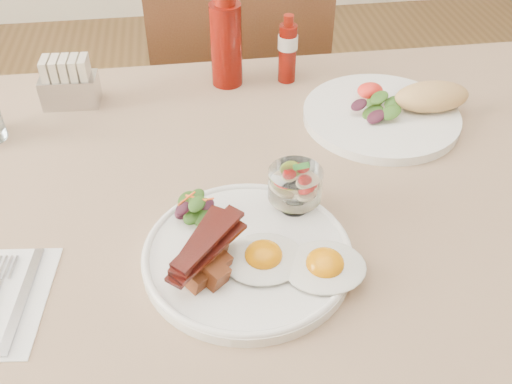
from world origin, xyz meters
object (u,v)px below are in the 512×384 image
object	(u,v)px
table	(283,233)
main_plate	(247,255)
second_plate	(393,110)
fruit_cup	(295,184)
hot_sauce_bottle	(288,50)
chair_far	(237,98)
sugar_caddy	(69,84)
ketchup_bottle	(226,43)

from	to	relation	value
table	main_plate	bearing A→B (deg)	-119.41
main_plate	second_plate	xyz separation A→B (m)	(0.30, 0.31, 0.01)
fruit_cup	hot_sauce_bottle	xyz separation A→B (m)	(0.06, 0.40, 0.01)
second_plate	table	bearing A→B (deg)	-142.60
chair_far	hot_sauce_bottle	xyz separation A→B (m)	(0.07, -0.32, 0.29)
main_plate	hot_sauce_bottle	world-z (taller)	hot_sauce_bottle
main_plate	fruit_cup	bearing A→B (deg)	44.79
fruit_cup	sugar_caddy	bearing A→B (deg)	133.90
chair_far	ketchup_bottle	xyz separation A→B (m)	(-0.05, -0.32, 0.31)
main_plate	sugar_caddy	bearing A→B (deg)	121.70
main_plate	second_plate	distance (m)	0.43
fruit_cup	chair_far	bearing A→B (deg)	90.27
fruit_cup	ketchup_bottle	distance (m)	0.41
table	sugar_caddy	xyz separation A→B (m)	(-0.35, 0.31, 0.13)
second_plate	hot_sauce_bottle	bearing A→B (deg)	134.49
table	fruit_cup	xyz separation A→B (m)	(0.00, -0.05, 0.15)
second_plate	ketchup_bottle	xyz separation A→B (m)	(-0.28, 0.17, 0.06)
fruit_cup	second_plate	bearing A→B (deg)	45.55
second_plate	fruit_cup	bearing A→B (deg)	-134.45
sugar_caddy	fruit_cup	bearing A→B (deg)	-42.97
chair_far	second_plate	world-z (taller)	chair_far
table	hot_sauce_bottle	world-z (taller)	hot_sauce_bottle
hot_sauce_bottle	sugar_caddy	world-z (taller)	hot_sauce_bottle
table	sugar_caddy	distance (m)	0.48
fruit_cup	main_plate	bearing A→B (deg)	-135.21
chair_far	second_plate	distance (m)	0.59
hot_sauce_bottle	fruit_cup	bearing A→B (deg)	-98.94
ketchup_bottle	second_plate	bearing A→B (deg)	-31.56
main_plate	second_plate	size ratio (longest dim) A/B	0.92
ketchup_bottle	hot_sauce_bottle	bearing A→B (deg)	-3.11
chair_far	ketchup_bottle	world-z (taller)	same
second_plate	sugar_caddy	xyz separation A→B (m)	(-0.57, 0.13, 0.02)
table	main_plate	size ratio (longest dim) A/B	4.75
main_plate	ketchup_bottle	size ratio (longest dim) A/B	1.57
fruit_cup	hot_sauce_bottle	world-z (taller)	hot_sauce_bottle
ketchup_bottle	main_plate	bearing A→B (deg)	-92.68
second_plate	ketchup_bottle	world-z (taller)	ketchup_bottle
table	sugar_caddy	size ratio (longest dim) A/B	12.74
fruit_cup	hot_sauce_bottle	size ratio (longest dim) A/B	0.57
table	ketchup_bottle	size ratio (longest dim) A/B	7.46
table	ketchup_bottle	xyz separation A→B (m)	(-0.05, 0.35, 0.17)
second_plate	hot_sauce_bottle	distance (m)	0.24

